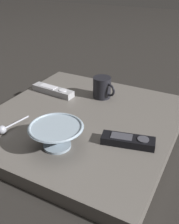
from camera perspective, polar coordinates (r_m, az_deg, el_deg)
name	(u,v)px	position (r m, az deg, el deg)	size (l,w,h in m)	color
ground_plane	(82,127)	(0.93, -1.69, -3.33)	(6.00, 6.00, 0.00)	black
table	(82,122)	(0.92, -1.71, -2.18)	(0.66, 0.63, 0.04)	#5B5651
cereal_bowl	(56,135)	(0.75, -7.26, -5.04)	(0.16, 0.16, 0.07)	#8C9EAD
coffee_mug	(102,87)	(1.03, 2.83, 5.39)	(0.07, 0.10, 0.08)	black
teaspoon	(4,129)	(0.86, -18.22, -3.50)	(0.12, 0.04, 0.03)	#A3A5B2
tv_remote_near	(128,141)	(0.78, 8.46, -6.24)	(0.08, 0.16, 0.03)	black
tv_remote_far	(53,90)	(1.08, -8.02, 4.69)	(0.06, 0.19, 0.03)	#9E9EA3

